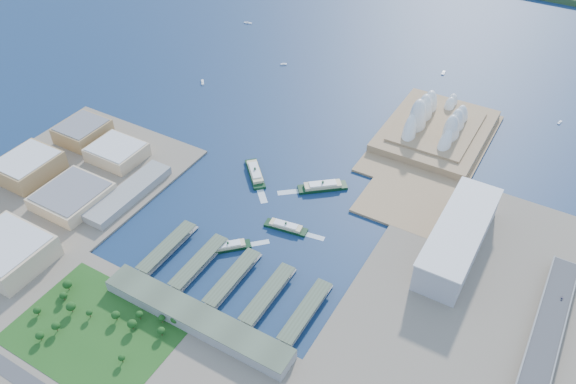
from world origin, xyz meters
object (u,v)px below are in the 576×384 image
Objects in this scene: ferry_b at (323,185)px; car_c at (562,299)px; ferry_d at (286,225)px; toaster_building at (458,238)px; ferry_c at (228,245)px; ferry_a at (255,172)px; opera_house at (439,115)px.

ferry_b is 13.06× the size of car_c.
ferry_d is (-3.07, -82.63, -1.00)m from ferry_b.
ferry_d is (-173.82, -61.08, -15.86)m from toaster_building.
ferry_c is (-211.78, -118.73, -15.90)m from toaster_building.
car_c is at bearing -48.62° from ferry_a.
ferry_b is at bearing -10.71° from ferry_d.
ferry_a is (-255.58, 2.43, -14.91)m from toaster_building.
opera_house reaches higher than ferry_a.
opera_house is 219.62m from toaster_building.
ferry_a is (-165.58, -197.57, -26.41)m from opera_house.
opera_house reaches higher than ferry_c.
car_c reaches higher than ferry_c.
ferry_a is at bearing -23.92° from ferry_c.
opera_house is 301.07m from car_c.
toaster_building reaches higher than ferry_a.
ferry_d is at bearing -172.79° from car_c.
ferry_a is 0.99× the size of ferry_b.
toaster_building is 33.96× the size of car_c.
toaster_building is 2.62× the size of ferry_a.
car_c reaches higher than ferry_d.
ferry_b is at bearing -60.10° from ferry_c.
toaster_building is 3.18× the size of ferry_c.
car_c reaches higher than ferry_a.
car_c is (320.78, 93.41, 10.91)m from ferry_c.
toaster_building is at bearing 166.92° from car_c.
ferry_c is at bearing -150.72° from toaster_building.
toaster_building is 112.01m from car_c.
ferry_a is 1.21× the size of ferry_c.
car_c is (282.82, 35.76, 10.87)m from ferry_d.
toaster_building reaches higher than car_c.
ferry_a is 86.96m from ferry_b.
opera_house is at bearing 116.13° from ferry_b.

